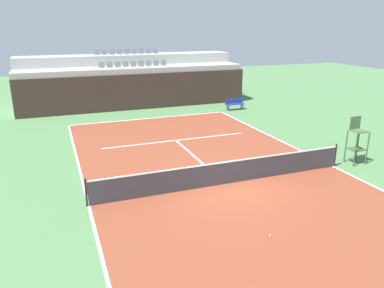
{
  "coord_description": "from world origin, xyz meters",
  "views": [
    {
      "loc": [
        -6.26,
        -12.44,
        6.17
      ],
      "look_at": [
        -0.72,
        2.0,
        1.2
      ],
      "focal_mm": 34.57,
      "sensor_mm": 36.0,
      "label": 1
    }
  ],
  "objects": [
    {
      "name": "court_surface",
      "position": [
        0.0,
        0.0,
        0.01
      ],
      "size": [
        11.0,
        24.0,
        0.01
      ],
      "primitive_type": "cube",
      "color": "brown",
      "rests_on": "ground_plane"
    },
    {
      "name": "umpire_chair",
      "position": [
        6.7,
        0.06,
        1.19
      ],
      "size": [
        0.76,
        0.66,
        2.2
      ],
      "color": "#334C2D",
      "rests_on": "ground_plane"
    },
    {
      "name": "baseline_far",
      "position": [
        0.0,
        11.95,
        0.01
      ],
      "size": [
        11.0,
        0.1,
        0.0
      ],
      "primitive_type": "cube",
      "color": "white",
      "rests_on": "court_surface"
    },
    {
      "name": "sideline_right",
      "position": [
        5.45,
        0.0,
        0.01
      ],
      "size": [
        0.1,
        24.0,
        0.0
      ],
      "primitive_type": "cube",
      "color": "white",
      "rests_on": "court_surface"
    },
    {
      "name": "centre_service_line",
      "position": [
        0.0,
        3.2,
        0.01
      ],
      "size": [
        0.1,
        6.4,
        0.0
      ],
      "primitive_type": "cube",
      "color": "white",
      "rests_on": "court_surface"
    },
    {
      "name": "player_bench",
      "position": [
        6.76,
        12.36,
        0.51
      ],
      "size": [
        1.5,
        0.4,
        0.85
      ],
      "color": "navy",
      "rests_on": "ground_plane"
    },
    {
      "name": "stands_tier_upper",
      "position": [
        0.0,
        18.92,
        1.94
      ],
      "size": [
        17.61,
        2.4,
        3.89
      ],
      "primitive_type": "cube",
      "color": "#9E9E99",
      "rests_on": "ground_plane"
    },
    {
      "name": "tennis_ball_0",
      "position": [
        -0.49,
        -4.07,
        0.04
      ],
      "size": [
        0.07,
        0.07,
        0.07
      ],
      "primitive_type": "sphere",
      "color": "#CCE033",
      "rests_on": "court_surface"
    },
    {
      "name": "back_wall",
      "position": [
        0.0,
        15.17,
        1.35
      ],
      "size": [
        17.61,
        0.3,
        2.7
      ],
      "primitive_type": "cube",
      "color": "#33231E",
      "rests_on": "ground_plane"
    },
    {
      "name": "ground_plane",
      "position": [
        0.0,
        0.0,
        0.0
      ],
      "size": [
        80.0,
        80.0,
        0.0
      ],
      "primitive_type": "plane",
      "color": "#477042"
    },
    {
      "name": "service_line_far",
      "position": [
        0.0,
        6.4,
        0.01
      ],
      "size": [
        8.26,
        0.1,
        0.0
      ],
      "primitive_type": "cube",
      "color": "white",
      "rests_on": "court_surface"
    },
    {
      "name": "sideline_left",
      "position": [
        -5.45,
        0.0,
        0.01
      ],
      "size": [
        0.1,
        24.0,
        0.0
      ],
      "primitive_type": "cube",
      "color": "white",
      "rests_on": "court_surface"
    },
    {
      "name": "tennis_net",
      "position": [
        0.0,
        0.0,
        0.51
      ],
      "size": [
        11.08,
        0.08,
        1.07
      ],
      "color": "black",
      "rests_on": "court_surface"
    },
    {
      "name": "seating_row_upper",
      "position": [
        -0.0,
        19.01,
        4.01
      ],
      "size": [
        5.35,
        0.44,
        0.44
      ],
      "color": "slate",
      "rests_on": "stands_tier_upper"
    },
    {
      "name": "seating_row_lower",
      "position": [
        -0.0,
        16.61,
        3.22
      ],
      "size": [
        5.35,
        0.44,
        0.44
      ],
      "color": "slate",
      "rests_on": "stands_tier_lower"
    },
    {
      "name": "stands_tier_lower",
      "position": [
        0.0,
        16.52,
        1.55
      ],
      "size": [
        17.61,
        2.4,
        3.09
      ],
      "primitive_type": "cube",
      "color": "#9E9E99",
      "rests_on": "ground_plane"
    }
  ]
}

